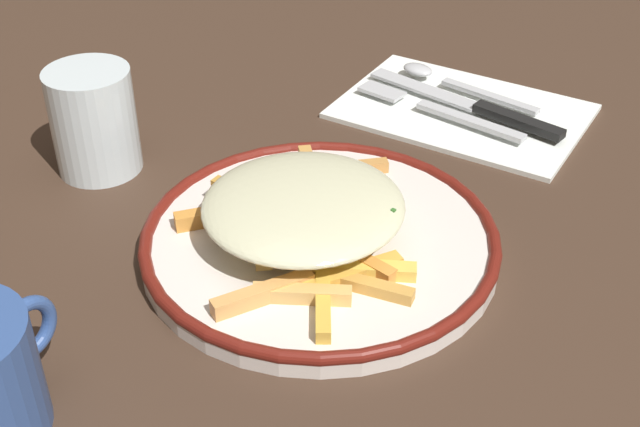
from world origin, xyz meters
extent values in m
plane|color=#3F2C20|center=(0.00, 0.00, 0.00)|extent=(2.60, 2.60, 0.00)
cylinder|color=silver|center=(0.00, 0.00, 0.01)|extent=(0.27, 0.27, 0.01)
torus|color=maroon|center=(0.00, 0.00, 0.01)|extent=(0.27, 0.27, 0.01)
cube|color=#F5C750|center=(-0.02, -0.06, 0.02)|extent=(0.04, 0.06, 0.01)
cube|color=gold|center=(-0.04, -0.06, 0.02)|extent=(0.02, 0.08, 0.01)
cube|color=gold|center=(-0.01, -0.02, 0.02)|extent=(0.09, 0.01, 0.01)
cube|color=gold|center=(0.01, -0.01, 0.03)|extent=(0.04, 0.06, 0.01)
cube|color=#E3A155|center=(-0.08, -0.01, 0.02)|extent=(0.07, 0.04, 0.01)
cube|color=#E6C264|center=(-0.03, 0.03, 0.03)|extent=(0.08, 0.07, 0.01)
cube|color=gold|center=(0.04, -0.03, 0.03)|extent=(0.06, 0.04, 0.01)
cube|color=#C48B34|center=(-0.01, 0.05, 0.03)|extent=(0.01, 0.08, 0.01)
cube|color=#EBB24C|center=(0.01, -0.02, 0.02)|extent=(0.05, 0.05, 0.01)
cube|color=gold|center=(0.00, 0.00, 0.02)|extent=(0.08, 0.04, 0.01)
cube|color=#C88943|center=(0.08, 0.04, 0.02)|extent=(0.07, 0.07, 0.01)
cube|color=orange|center=(-0.01, -0.03, 0.02)|extent=(0.03, 0.10, 0.01)
cube|color=gold|center=(0.00, 0.00, 0.02)|extent=(0.09, 0.04, 0.01)
cube|color=gold|center=(-0.03, -0.04, 0.02)|extent=(0.08, 0.05, 0.01)
cube|color=#D39043|center=(0.04, -0.01, 0.02)|extent=(0.08, 0.06, 0.01)
cube|color=#E8B160|center=(-0.07, -0.03, 0.02)|extent=(0.04, 0.06, 0.01)
cube|color=orange|center=(-0.02, 0.07, 0.02)|extent=(0.07, 0.06, 0.01)
cube|color=gold|center=(0.00, 0.02, 0.03)|extent=(0.01, 0.08, 0.01)
cube|color=gold|center=(0.04, 0.04, 0.03)|extent=(0.06, 0.06, 0.01)
cube|color=#E5B35F|center=(-0.01, 0.00, 0.02)|extent=(0.01, 0.08, 0.01)
cube|color=gold|center=(-0.06, -0.04, 0.02)|extent=(0.07, 0.05, 0.01)
ellipsoid|color=beige|center=(-0.01, 0.01, 0.04)|extent=(0.20, 0.20, 0.02)
cube|color=#226123|center=(0.02, 0.01, 0.05)|extent=(0.00, 0.00, 0.00)
cube|color=#2F6F1C|center=(-0.01, 0.02, 0.05)|extent=(0.00, 0.00, 0.00)
cube|color=#25641B|center=(-0.03, 0.02, 0.05)|extent=(0.00, 0.00, 0.00)
cube|color=#385F1D|center=(0.01, 0.04, 0.05)|extent=(0.00, 0.00, 0.00)
cube|color=#216A33|center=(-0.02, 0.06, 0.05)|extent=(0.00, 0.00, 0.00)
cube|color=#2A6C2F|center=(-0.01, -0.02, 0.05)|extent=(0.00, 0.00, 0.00)
cube|color=#366F2B|center=(0.02, -0.05, 0.05)|extent=(0.00, 0.00, 0.00)
cube|color=#3B6232|center=(-0.04, 0.01, 0.05)|extent=(0.00, 0.00, 0.00)
cube|color=white|center=(0.26, 0.01, 0.00)|extent=(0.17, 0.23, 0.01)
cube|color=silver|center=(0.23, -0.02, 0.01)|extent=(0.02, 0.11, 0.01)
cube|color=silver|center=(0.23, 0.08, 0.01)|extent=(0.03, 0.05, 0.00)
cube|color=black|center=(0.25, -0.05, 0.01)|extent=(0.02, 0.09, 0.01)
cube|color=silver|center=(0.26, 0.05, 0.01)|extent=(0.03, 0.12, 0.00)
cube|color=silver|center=(0.28, -0.01, 0.01)|extent=(0.02, 0.10, 0.00)
ellipsoid|color=silver|center=(0.29, 0.07, 0.01)|extent=(0.03, 0.03, 0.01)
cylinder|color=silver|center=(-0.01, 0.22, 0.05)|extent=(0.07, 0.07, 0.09)
torus|color=#325191|center=(-0.21, 0.07, 0.04)|extent=(0.04, 0.01, 0.04)
camera|label=1|loc=(-0.43, -0.28, 0.39)|focal=47.85mm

